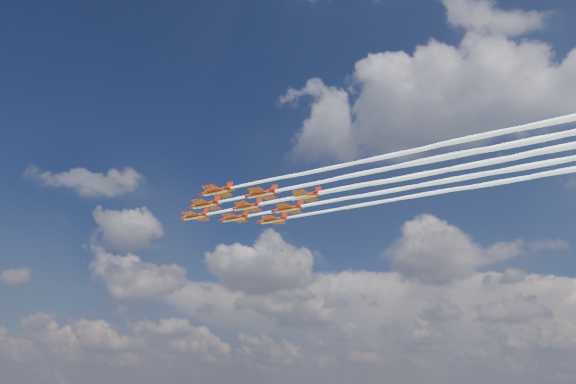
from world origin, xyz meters
name	(u,v)px	position (x,y,z in m)	size (l,w,h in m)	color
jet_lead	(435,172)	(51.50, 0.72, 85.67)	(147.66, 9.25, 2.69)	red
jet_row2_port	(467,153)	(60.29, -6.57, 85.67)	(147.66, 9.25, 2.69)	red
jet_row2_starb	(480,175)	(60.66, 7.54, 85.67)	(147.66, 9.25, 2.69)	red
jet_row3_port	(505,132)	(69.07, -13.87, 85.67)	(147.66, 9.25, 2.69)	red
jet_row3_centre	(516,157)	(69.44, 0.24, 85.67)	(147.66, 9.25, 2.69)	red
jet_row3_starb	(525,178)	(69.82, 14.35, 85.67)	(147.66, 9.25, 2.69)	red
jet_row4_port	(558,136)	(78.23, -7.05, 85.67)	(147.66, 9.25, 2.69)	red
jet_row4_starb	(564,160)	(78.60, 7.06, 85.67)	(147.66, 9.25, 2.69)	red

